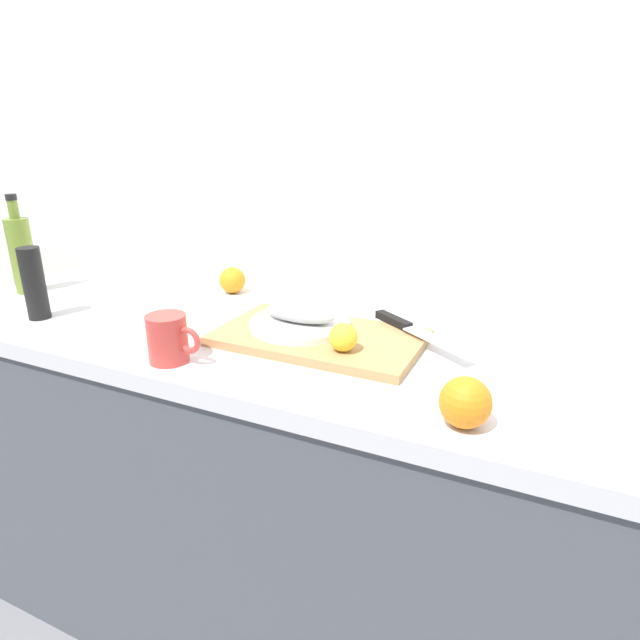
% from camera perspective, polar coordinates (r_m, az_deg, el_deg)
% --- Properties ---
extents(ground_plane, '(12.00, 12.00, 0.00)m').
position_cam_1_polar(ground_plane, '(1.75, -0.63, -30.58)').
color(ground_plane, slate).
extents(back_wall, '(3.20, 0.05, 2.50)m').
position_cam_1_polar(back_wall, '(1.41, 5.13, 15.79)').
color(back_wall, white).
rests_on(back_wall, ground_plane).
extents(kitchen_counter, '(2.00, 0.60, 0.90)m').
position_cam_1_polar(kitchen_counter, '(1.43, -0.70, -19.07)').
color(kitchen_counter, '#4C5159').
rests_on(kitchen_counter, ground_plane).
extents(cutting_board, '(0.45, 0.26, 0.02)m').
position_cam_1_polar(cutting_board, '(1.19, 0.00, -1.81)').
color(cutting_board, tan).
rests_on(cutting_board, kitchen_counter).
extents(white_plate, '(0.23, 0.23, 0.01)m').
position_cam_1_polar(white_plate, '(1.22, -2.15, -0.43)').
color(white_plate, white).
rests_on(white_plate, cutting_board).
extents(fish_fillet, '(0.17, 0.07, 0.04)m').
position_cam_1_polar(fish_fillet, '(1.21, -2.17, 0.70)').
color(fish_fillet, '#999E99').
rests_on(fish_fillet, white_plate).
extents(chef_knife, '(0.26, 0.18, 0.02)m').
position_cam_1_polar(chef_knife, '(1.21, 9.39, -0.77)').
color(chef_knife, silver).
rests_on(chef_knife, cutting_board).
extents(lemon_0, '(0.06, 0.06, 0.06)m').
position_cam_1_polar(lemon_0, '(1.09, 2.48, -1.83)').
color(lemon_0, yellow).
rests_on(lemon_0, cutting_board).
extents(olive_oil_bottle, '(0.06, 0.06, 0.28)m').
position_cam_1_polar(olive_oil_bottle, '(1.73, -29.10, 6.20)').
color(olive_oil_bottle, olive).
rests_on(olive_oil_bottle, kitchen_counter).
extents(coffee_mug_1, '(0.12, 0.08, 0.10)m').
position_cam_1_polar(coffee_mug_1, '(1.12, -15.78, -1.91)').
color(coffee_mug_1, '#CC3F38').
rests_on(coffee_mug_1, kitchen_counter).
extents(orange_0, '(0.07, 0.07, 0.07)m').
position_cam_1_polar(orange_0, '(1.55, -9.30, 4.19)').
color(orange_0, orange).
rests_on(orange_0, kitchen_counter).
extents(orange_1, '(0.08, 0.08, 0.08)m').
position_cam_1_polar(orange_1, '(0.89, 15.18, -8.45)').
color(orange_1, orange).
rests_on(orange_1, kitchen_counter).
extents(pepper_mill, '(0.05, 0.05, 0.18)m').
position_cam_1_polar(pepper_mill, '(1.48, -28.11, 3.44)').
color(pepper_mill, black).
rests_on(pepper_mill, kitchen_counter).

